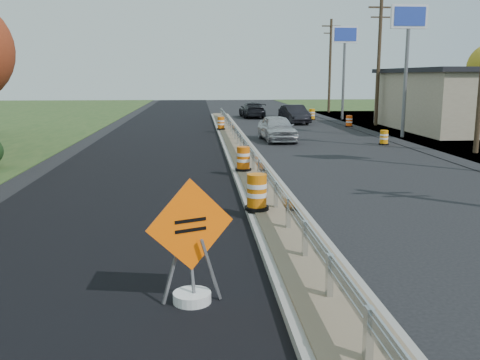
{
  "coord_description": "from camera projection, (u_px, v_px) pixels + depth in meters",
  "views": [
    {
      "loc": [
        -2.08,
        -16.01,
        3.73
      ],
      "look_at": [
        -1.02,
        -2.56,
        1.1
      ],
      "focal_mm": 40.0,
      "sensor_mm": 36.0,
      "label": 1
    }
  ],
  "objects": [
    {
      "name": "ground",
      "position": [
        266.0,
        199.0,
        16.54
      ],
      "size": [
        140.0,
        140.0,
        0.0
      ],
      "primitive_type": "plane",
      "color": "black",
      "rests_on": "ground"
    },
    {
      "name": "milled_overlay",
      "position": [
        151.0,
        154.0,
        25.99
      ],
      "size": [
        7.2,
        120.0,
        0.01
      ],
      "primitive_type": "cube",
      "color": "black",
      "rests_on": "ground"
    },
    {
      "name": "median",
      "position": [
        244.0,
        157.0,
        24.35
      ],
      "size": [
        1.6,
        55.0,
        0.23
      ],
      "color": "gray",
      "rests_on": "ground"
    },
    {
      "name": "guardrail",
      "position": [
        242.0,
        141.0,
        25.21
      ],
      "size": [
        0.1,
        46.15,
        0.72
      ],
      "color": "silver",
      "rests_on": "median"
    },
    {
      "name": "pylon_sign_mid",
      "position": [
        408.0,
        29.0,
        31.77
      ],
      "size": [
        2.2,
        0.3,
        7.9
      ],
      "color": "slate",
      "rests_on": "ground"
    },
    {
      "name": "pylon_sign_north",
      "position": [
        345.0,
        43.0,
        45.47
      ],
      "size": [
        2.2,
        0.3,
        7.9
      ],
      "color": "slate",
      "rests_on": "ground"
    },
    {
      "name": "utility_pole_nmid",
      "position": [
        379.0,
        60.0,
        39.97
      ],
      "size": [
        1.9,
        0.26,
        9.4
      ],
      "color": "#473523",
      "rests_on": "ground"
    },
    {
      "name": "utility_pole_north",
      "position": [
        330.0,
        64.0,
        54.65
      ],
      "size": [
        1.9,
        0.26,
        9.4
      ],
      "color": "#473523",
      "rests_on": "ground"
    },
    {
      "name": "caution_sign",
      "position": [
        192.0,
        272.0,
        8.84
      ],
      "size": [
        1.42,
        0.66,
        2.12
      ],
      "rotation": [
        0.0,
        0.0,
        0.42
      ],
      "color": "white",
      "rests_on": "ground"
    },
    {
      "name": "barrel_median_near",
      "position": [
        257.0,
        193.0,
        14.16
      ],
      "size": [
        0.65,
        0.65,
        0.96
      ],
      "color": "black",
      "rests_on": "median"
    },
    {
      "name": "barrel_median_mid",
      "position": [
        243.0,
        159.0,
        20.09
      ],
      "size": [
        0.61,
        0.61,
        0.9
      ],
      "color": "black",
      "rests_on": "median"
    },
    {
      "name": "barrel_median_far",
      "position": [
        221.0,
        123.0,
        35.6
      ],
      "size": [
        0.57,
        0.57,
        0.83
      ],
      "color": "black",
      "rests_on": "median"
    },
    {
      "name": "barrel_shoulder_near",
      "position": [
        384.0,
        138.0,
        29.48
      ],
      "size": [
        0.55,
        0.55,
        0.8
      ],
      "color": "black",
      "rests_on": "ground"
    },
    {
      "name": "barrel_shoulder_mid",
      "position": [
        349.0,
        121.0,
        39.93
      ],
      "size": [
        0.58,
        0.58,
        0.85
      ],
      "color": "black",
      "rests_on": "ground"
    },
    {
      "name": "barrel_shoulder_far",
      "position": [
        312.0,
        115.0,
        46.15
      ],
      "size": [
        0.65,
        0.65,
        0.95
      ],
      "color": "black",
      "rests_on": "ground"
    },
    {
      "name": "car_silver",
      "position": [
        277.0,
        128.0,
        31.13
      ],
      "size": [
        2.07,
        4.5,
        1.5
      ],
      "primitive_type": "imported",
      "rotation": [
        0.0,
        0.0,
        0.07
      ],
      "color": "#B8B7BC",
      "rests_on": "ground"
    },
    {
      "name": "car_dark_mid",
      "position": [
        294.0,
        114.0,
        42.77
      ],
      "size": [
        2.0,
        4.6,
        1.47
      ],
      "primitive_type": "imported",
      "rotation": [
        0.0,
        0.0,
        0.1
      ],
      "color": "black",
      "rests_on": "ground"
    },
    {
      "name": "car_dark_far",
      "position": [
        252.0,
        110.0,
        48.82
      ],
      "size": [
        2.2,
        4.91,
        1.4
      ],
      "primitive_type": "imported",
      "rotation": [
        0.0,
        0.0,
        3.19
      ],
      "color": "black",
      "rests_on": "ground"
    }
  ]
}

